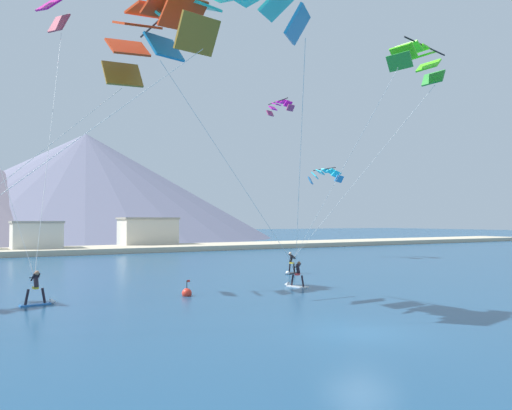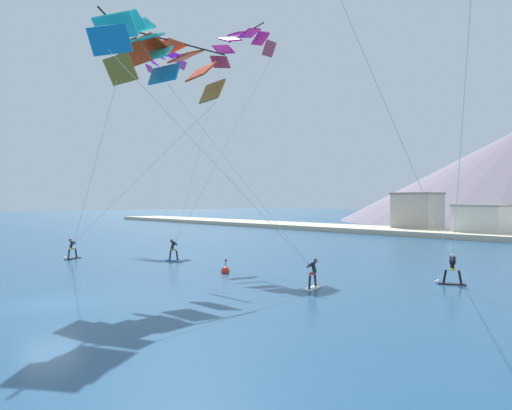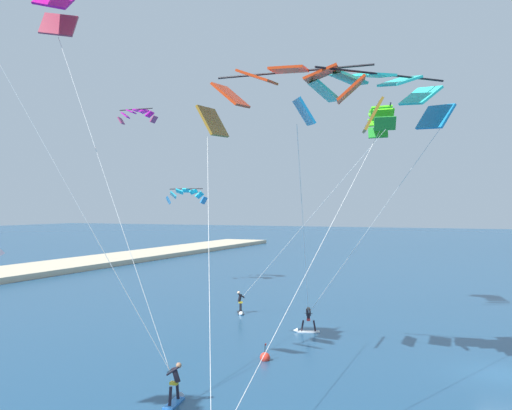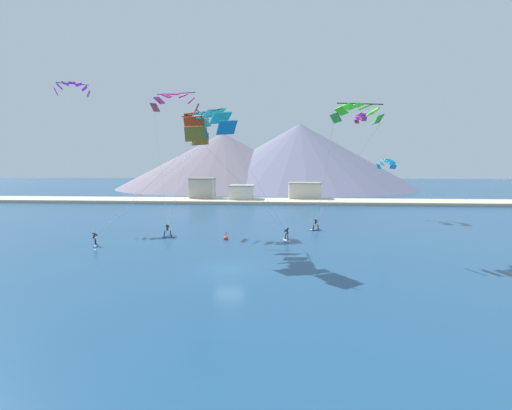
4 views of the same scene
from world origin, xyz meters
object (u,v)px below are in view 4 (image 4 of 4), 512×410
Objects in this scene: parafoil_kite_far_left at (196,126)px; kitesurfer_mid_center at (169,233)px; parafoil_kite_mid_center at (175,101)px; kitesurfer_near_lead at (286,236)px; parafoil_kite_distant_mid_solo at (361,117)px; parafoil_kite_near_lead at (210,121)px; race_marker_buoy at (226,238)px; kitesurfer_far_left at (95,242)px; parafoil_kite_distant_low_drift at (387,163)px; parafoil_kite_distant_high_outer at (72,87)px; kitesurfer_near_trail at (315,227)px; parafoil_kite_near_trail at (357,112)px.

kitesurfer_mid_center is at bearing 143.91° from parafoil_kite_far_left.
parafoil_kite_mid_center reaches higher than parafoil_kite_far_left.
kitesurfer_near_lead is 25.49m from parafoil_kite_mid_center.
parafoil_kite_mid_center is 4.23× the size of parafoil_kite_distant_mid_solo.
race_marker_buoy is at bearing 84.32° from parafoil_kite_near_lead.
kitesurfer_near_lead is 0.13× the size of parafoil_kite_far_left.
parafoil_kite_distant_low_drift is (39.40, 23.75, 9.05)m from kitesurfer_far_left.
parafoil_kite_near_lead is (6.95, -6.89, 13.20)m from kitesurfer_mid_center.
kitesurfer_near_trail is at bearing -6.82° from parafoil_kite_distant_high_outer.
parafoil_kite_near_lead is 15.66m from parafoil_kite_near_trail.
kitesurfer_near_lead is at bearing 12.05° from kitesurfer_far_left.
kitesurfer_near_trail reaches higher than kitesurfer_near_lead.
parafoil_kite_distant_high_outer reaches higher than parafoil_kite_distant_mid_solo.
parafoil_kite_near_lead is 31.20m from parafoil_kite_distant_high_outer.
kitesurfer_near_lead is 0.12× the size of parafoil_kite_near_trail.
parafoil_kite_near_lead is (13.82, -1.43, 13.25)m from kitesurfer_far_left.
parafoil_kite_distant_high_outer is at bearing -170.95° from parafoil_kite_distant_low_drift.
parafoil_kite_mid_center reaches higher than parafoil_kite_distant_low_drift.
parafoil_kite_far_left reaches higher than parafoil_kite_near_lead.
parafoil_kite_distant_high_outer is at bearing 125.49° from kitesurfer_far_left.
race_marker_buoy is (25.60, -11.21, -21.04)m from parafoil_kite_distant_high_outer.
parafoil_kite_mid_center is at bearing 135.26° from race_marker_buoy.
parafoil_kite_distant_high_outer reaches higher than parafoil_kite_near_trail.
parafoil_kite_distant_mid_solo is 4.24× the size of race_marker_buoy.
parafoil_kite_distant_mid_solo is (9.48, 16.07, 17.29)m from kitesurfer_near_trail.
parafoil_kite_far_left is at bearing 10.19° from kitesurfer_far_left.
kitesurfer_near_trail is 0.36× the size of parafoil_kite_distant_high_outer.
race_marker_buoy is (8.55, -8.47, -18.32)m from parafoil_kite_mid_center.
kitesurfer_far_left is 0.13× the size of parafoil_kite_far_left.
parafoil_kite_distant_mid_solo is 35.76m from race_marker_buoy.
parafoil_kite_distant_high_outer is at bearing 149.04° from parafoil_kite_far_left.
kitesurfer_mid_center is 39.95m from parafoil_kite_distant_mid_solo.
parafoil_kite_distant_low_drift reaches higher than kitesurfer_mid_center.
parafoil_kite_distant_high_outer reaches higher than parafoil_kite_distant_low_drift.
parafoil_kite_mid_center is 36.34m from parafoil_kite_distant_low_drift.
kitesurfer_mid_center is at bearing -163.21° from kitesurfer_near_trail.
kitesurfer_near_trail is 1.03× the size of kitesurfer_far_left.
kitesurfer_near_trail reaches higher than kitesurfer_far_left.
kitesurfer_mid_center is 0.42× the size of parafoil_kite_distant_mid_solo.
parafoil_kite_mid_center is at bearing 65.67° from kitesurfer_far_left.
kitesurfer_far_left reaches higher than race_marker_buoy.
kitesurfer_far_left is 17.62m from parafoil_kite_far_left.
race_marker_buoy is at bearing 40.01° from parafoil_kite_far_left.
parafoil_kite_distant_high_outer reaches higher than parafoil_kite_mid_center.
parafoil_kite_near_trail reaches higher than kitesurfer_mid_center.
parafoil_kite_distant_low_drift is 1.01× the size of parafoil_kite_distant_mid_solo.
parafoil_kite_distant_mid_solo is at bearing 13.98° from parafoil_kite_distant_high_outer.
parafoil_kite_near_lead is 1.00× the size of parafoil_kite_far_left.
kitesurfer_near_lead is 16.71m from parafoil_kite_near_lead.
parafoil_kite_mid_center is at bearing -9.12° from parafoil_kite_distant_high_outer.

